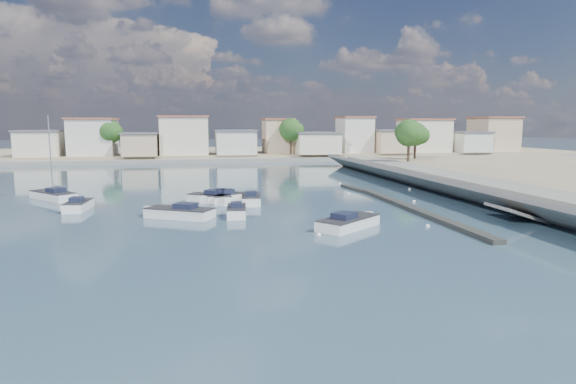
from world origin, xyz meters
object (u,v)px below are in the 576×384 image
(motorboat_a, at_px, (237,211))
(sailboat, at_px, (52,195))
(motorboat_g, at_px, (221,199))
(motorboat_h, at_px, (350,223))
(motorboat_b, at_px, (251,199))
(motorboat_f, at_px, (207,198))
(motorboat_d, at_px, (222,198))
(motorboat_e, at_px, (79,206))
(motorboat_c, at_px, (177,213))

(motorboat_a, distance_m, sailboat, 22.56)
(motorboat_g, relative_size, motorboat_h, 0.88)
(motorboat_b, distance_m, sailboat, 21.46)
(motorboat_f, relative_size, motorboat_h, 0.77)
(motorboat_b, relative_size, motorboat_d, 1.11)
(motorboat_a, height_order, motorboat_b, same)
(motorboat_g, relative_size, sailboat, 0.57)
(motorboat_e, distance_m, motorboat_f, 11.98)
(motorboat_a, relative_size, motorboat_d, 0.98)
(motorboat_e, height_order, motorboat_g, same)
(motorboat_b, relative_size, sailboat, 0.57)
(sailboat, bearing_deg, motorboat_f, -16.86)
(motorboat_b, xyz_separation_m, motorboat_e, (-16.15, -0.81, 0.00))
(motorboat_f, bearing_deg, motorboat_a, -73.32)
(motorboat_a, xyz_separation_m, motorboat_e, (-14.16, 5.69, -0.00))
(motorboat_f, bearing_deg, motorboat_h, -53.94)
(motorboat_b, distance_m, motorboat_h, 14.42)
(motorboat_g, xyz_separation_m, sailboat, (-17.52, 5.42, 0.03))
(motorboat_d, relative_size, motorboat_h, 0.78)
(motorboat_b, distance_m, motorboat_f, 4.66)
(motorboat_e, xyz_separation_m, sailboat, (-4.33, 7.23, 0.03))
(motorboat_a, relative_size, sailboat, 0.50)
(motorboat_d, bearing_deg, motorboat_h, -57.27)
(motorboat_b, xyz_separation_m, sailboat, (-20.48, 6.42, 0.03))
(motorboat_b, xyz_separation_m, motorboat_d, (-2.90, 1.16, -0.00))
(motorboat_h, relative_size, sailboat, 0.65)
(motorboat_e, bearing_deg, motorboat_g, 7.82)
(motorboat_a, distance_m, motorboat_f, 8.40)
(motorboat_a, relative_size, motorboat_c, 0.73)
(motorboat_b, height_order, motorboat_c, same)
(motorboat_c, distance_m, motorboat_d, 8.66)
(motorboat_a, height_order, motorboat_d, same)
(motorboat_a, distance_m, motorboat_g, 7.56)
(motorboat_e, distance_m, motorboat_h, 25.47)
(motorboat_h, bearing_deg, motorboat_a, 141.50)
(motorboat_c, relative_size, motorboat_d, 1.35)
(sailboat, bearing_deg, motorboat_a, -34.94)
(motorboat_a, distance_m, motorboat_e, 15.26)
(sailboat, bearing_deg, motorboat_h, -36.07)
(motorboat_g, distance_m, sailboat, 18.34)
(motorboat_f, relative_size, sailboat, 0.50)
(motorboat_f, xyz_separation_m, motorboat_g, (1.43, -0.55, 0.00))
(motorboat_d, bearing_deg, motorboat_b, -21.84)
(motorboat_d, distance_m, motorboat_e, 13.39)
(motorboat_g, bearing_deg, motorboat_a, -82.57)
(motorboat_c, xyz_separation_m, motorboat_g, (4.11, 7.43, 0.00))
(motorboat_d, bearing_deg, motorboat_g, -110.81)
(motorboat_c, distance_m, motorboat_h, 14.83)
(motorboat_g, bearing_deg, motorboat_b, -18.68)
(motorboat_d, relative_size, sailboat, 0.51)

